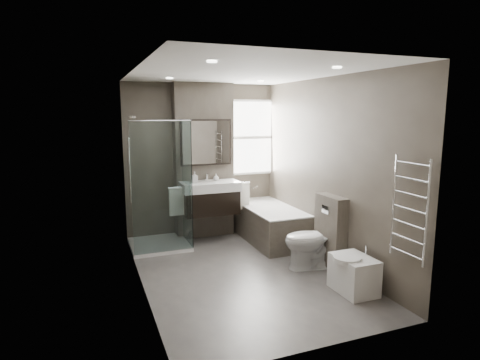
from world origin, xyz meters
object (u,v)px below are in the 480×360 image
bathtub (269,222)px  toilet (313,240)px  vanity (210,197)px  bidet (353,274)px

bathtub → toilet: size_ratio=2.00×
vanity → bathtub: bearing=-19.4°
bathtub → bidet: 2.14m
bathtub → bidet: size_ratio=2.88×
vanity → bidet: bearing=-67.6°
bathtub → toilet: bearing=-88.0°
bidet → vanity: bearing=112.4°
toilet → bidet: 0.85m
vanity → toilet: 1.93m
vanity → bidet: size_ratio=1.71×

